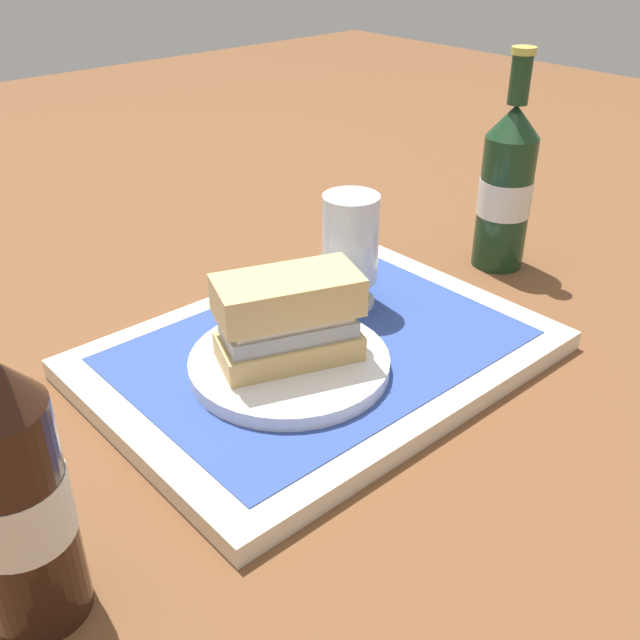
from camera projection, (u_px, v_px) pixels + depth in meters
ground_plane at (320, 363)px, 0.75m from camera, size 3.00×3.00×0.00m
tray at (320, 354)px, 0.74m from camera, size 0.44×0.32×0.02m
placemat at (320, 345)px, 0.74m from camera, size 0.38×0.27×0.00m
plate at (289, 363)px, 0.70m from camera, size 0.19×0.19×0.01m
sandwich at (292, 317)px, 0.67m from camera, size 0.14×0.11×0.08m
beer_glass at (350, 247)px, 0.78m from camera, size 0.06×0.06×0.12m
beer_bottle at (506, 186)px, 0.90m from camera, size 0.07×0.07×0.27m
second_bottle at (12, 490)px, 0.44m from camera, size 0.07×0.07×0.27m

